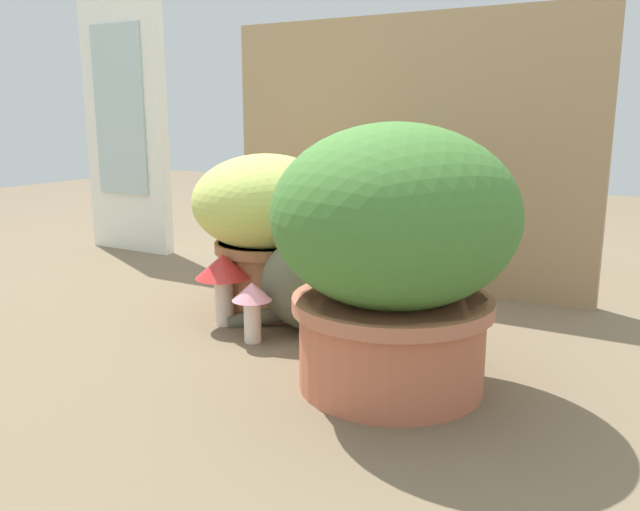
{
  "coord_description": "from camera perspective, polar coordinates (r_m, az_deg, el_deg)",
  "views": [
    {
      "loc": [
        0.84,
        -1.11,
        0.47
      ],
      "look_at": [
        0.18,
        0.03,
        0.18
      ],
      "focal_mm": 36.75,
      "sensor_mm": 36.0,
      "label": 1
    }
  ],
  "objects": [
    {
      "name": "cat",
      "position": [
        1.41,
        0.81,
        -1.89
      ],
      "size": [
        0.38,
        0.28,
        0.32
      ],
      "color": "#595C47",
      "rests_on": "ground"
    },
    {
      "name": "mushroom_ornament_pink",
      "position": [
        1.36,
        -5.94,
        -3.92
      ],
      "size": [
        0.08,
        0.08,
        0.13
      ],
      "color": "silver",
      "rests_on": "ground"
    },
    {
      "name": "grass_planter",
      "position": [
        1.55,
        -4.7,
        2.94
      ],
      "size": [
        0.34,
        0.34,
        0.38
      ],
      "color": "#AF6F46",
      "rests_on": "ground"
    },
    {
      "name": "ground_plane",
      "position": [
        1.47,
        -6.63,
        -6.3
      ],
      "size": [
        6.0,
        6.0,
        0.0
      ],
      "primitive_type": "plane",
      "color": "brown"
    },
    {
      "name": "cardboard_backdrop",
      "position": [
        1.8,
        7.19,
        8.78
      ],
      "size": [
        1.04,
        0.03,
        0.72
      ],
      "primitive_type": "cube",
      "color": "tan",
      "rests_on": "ground"
    },
    {
      "name": "window_panel_white",
      "position": [
        2.34,
        -16.61,
        11.03
      ],
      "size": [
        0.35,
        0.05,
        0.86
      ],
      "color": "white",
      "rests_on": "ground"
    },
    {
      "name": "leafy_planter",
      "position": [
        1.11,
        6.42,
        0.56
      ],
      "size": [
        0.41,
        0.41,
        0.46
      ],
      "color": "#C1684A",
      "rests_on": "ground"
    },
    {
      "name": "mushroom_ornament_red",
      "position": [
        1.47,
        -8.49,
        -1.51
      ],
      "size": [
        0.12,
        0.12,
        0.16
      ],
      "color": "beige",
      "rests_on": "ground"
    }
  ]
}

